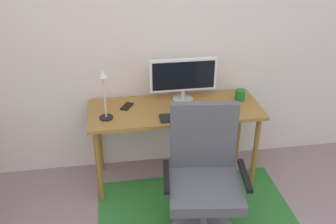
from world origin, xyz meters
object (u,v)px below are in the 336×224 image
computer_mouse (220,114)px  keyboard (186,117)px  office_chair (204,184)px  desk (175,116)px  monitor (183,77)px  cell_phone (127,106)px  desk_lamp (104,89)px  coffee_cup (240,95)px

computer_mouse → keyboard: bearing=178.7°
office_chair → desk: bearing=105.7°
monitor → computer_mouse: monitor is taller
desk → monitor: (0.09, 0.14, 0.30)m
cell_phone → desk: bearing=15.8°
computer_mouse → cell_phone: computer_mouse is taller
keyboard → desk_lamp: desk_lamp is taller
monitor → desk_lamp: bearing=-160.6°
monitor → keyboard: size_ratio=1.35×
coffee_cup → desk_lamp: size_ratio=0.23×
keyboard → computer_mouse: 0.28m
computer_mouse → coffee_cup: (0.25, 0.26, 0.03)m
keyboard → desk_lamp: size_ratio=1.03×
computer_mouse → office_chair: size_ratio=0.10×
coffee_cup → monitor: bearing=171.2°
cell_phone → office_chair: bearing=-29.2°
desk → monitor: monitor is taller
coffee_cup → desk_lamp: desk_lamp is taller
desk → desk_lamp: 0.68m
computer_mouse → office_chair: 0.63m
desk → office_chair: size_ratio=1.44×
monitor → desk_lamp: (-0.67, -0.24, 0.03)m
desk → cell_phone: bearing=168.0°
monitor → desk_lamp: 0.71m
monitor → cell_phone: 0.55m
monitor → computer_mouse: bearing=-53.3°
keyboard → computer_mouse: (0.28, -0.01, 0.01)m
coffee_cup → office_chair: size_ratio=0.09×
coffee_cup → cell_phone: coffee_cup is taller
keyboard → monitor: bearing=84.2°
computer_mouse → office_chair: bearing=-116.4°
keyboard → coffee_cup: coffee_cup is taller
desk → computer_mouse: size_ratio=14.06×
desk → computer_mouse: (0.34, -0.19, 0.10)m
monitor → office_chair: monitor is taller
keyboard → cell_phone: size_ratio=3.07×
office_chair → desk_lamp: bearing=146.6°
computer_mouse → desk_lamp: desk_lamp is taller
desk → computer_mouse: bearing=-29.0°
office_chair → coffee_cup: bearing=64.1°
desk → monitor: bearing=56.6°
office_chair → cell_phone: bearing=130.6°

